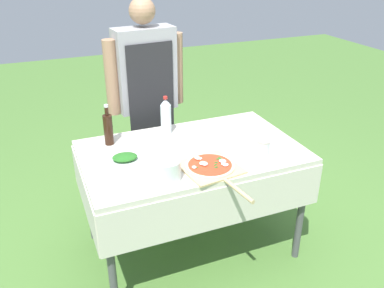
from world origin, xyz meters
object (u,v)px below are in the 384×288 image
at_px(pizza_on_peel, 211,167).
at_px(sauce_jar, 263,148).
at_px(person_cook, 146,90).
at_px(mixing_tub, 167,170).
at_px(prep_table, 192,161).
at_px(oil_bottle, 108,129).
at_px(water_bottle, 166,116).
at_px(herb_container, 125,158).

xyz_separation_m(pizza_on_peel, sauce_jar, (0.39, 0.05, 0.03)).
distance_m(person_cook, mixing_tub, 1.06).
distance_m(mixing_tub, sauce_jar, 0.67).
distance_m(prep_table, oil_bottle, 0.59).
distance_m(water_bottle, herb_container, 0.48).
relative_size(prep_table, person_cook, 0.85).
height_order(prep_table, water_bottle, water_bottle).
distance_m(prep_table, person_cook, 0.79).
xyz_separation_m(pizza_on_peel, water_bottle, (-0.08, 0.59, 0.11)).
xyz_separation_m(prep_table, water_bottle, (-0.07, 0.31, 0.22)).
bearing_deg(herb_container, prep_table, -1.88).
bearing_deg(person_cook, prep_table, 90.56).
bearing_deg(oil_bottle, prep_table, -31.09).
height_order(pizza_on_peel, herb_container, same).
bearing_deg(mixing_tub, person_cook, 79.33).
bearing_deg(water_bottle, herb_container, -141.75).
height_order(prep_table, oil_bottle, oil_bottle).
xyz_separation_m(herb_container, sauce_jar, (0.83, -0.24, 0.02)).
relative_size(prep_table, sauce_jar, 15.02).
distance_m(water_bottle, sauce_jar, 0.71).
relative_size(person_cook, mixing_tub, 10.44).
distance_m(person_cook, water_bottle, 0.43).
distance_m(pizza_on_peel, oil_bottle, 0.75).
xyz_separation_m(oil_bottle, herb_container, (0.04, -0.27, -0.09)).
height_order(pizza_on_peel, sauce_jar, sauce_jar).
relative_size(oil_bottle, herb_container, 1.41).
xyz_separation_m(oil_bottle, water_bottle, (0.41, 0.02, 0.02)).
bearing_deg(sauce_jar, mixing_tub, -174.09).
relative_size(prep_table, water_bottle, 5.22).
bearing_deg(sauce_jar, prep_table, 150.03).
relative_size(water_bottle, sauce_jar, 2.88).
bearing_deg(sauce_jar, oil_bottle, 149.41).
distance_m(prep_table, pizza_on_peel, 0.30).
bearing_deg(prep_table, person_cook, 96.00).
bearing_deg(mixing_tub, oil_bottle, 109.14).
height_order(person_cook, mixing_tub, person_cook).
relative_size(person_cook, pizza_on_peel, 2.79).
bearing_deg(prep_table, pizza_on_peel, -88.00).
relative_size(pizza_on_peel, sauce_jar, 6.30).
bearing_deg(sauce_jar, water_bottle, 130.97).
bearing_deg(person_cook, water_bottle, 85.87).
bearing_deg(oil_bottle, pizza_on_peel, -49.59).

